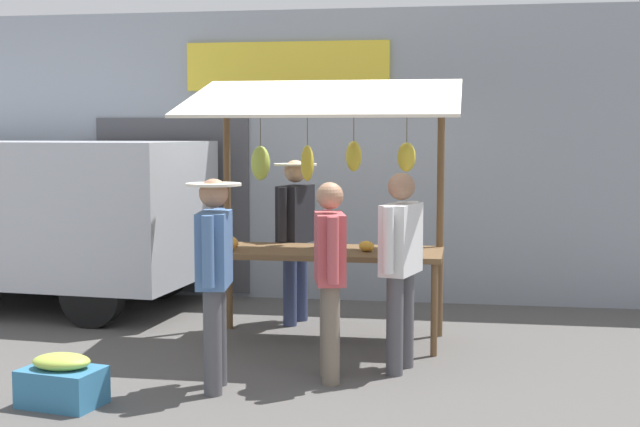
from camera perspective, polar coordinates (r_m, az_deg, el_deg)
ground_plane at (r=8.52m, az=0.33°, el=-8.21°), size 40.00×40.00×0.00m
street_backdrop at (r=10.47m, az=1.96°, el=3.70°), size 9.00×0.30×3.40m
market_stall at (r=8.32m, az=0.28°, el=2.24°), size 2.50×1.46×2.50m
vendor_with_sunhat at (r=9.15m, az=-1.59°, el=-0.85°), size 0.44×0.70×1.70m
shopper_in_grey_tee at (r=6.82m, az=-6.80°, el=-3.38°), size 0.42×0.69×1.64m
shopper_with_ponytail at (r=7.35m, az=5.22°, el=-2.80°), size 0.34×0.68×1.65m
shopper_with_shopping_bag at (r=7.06m, az=0.63°, el=-3.47°), size 0.33×0.67×1.59m
produce_crate_near at (r=6.83m, az=-16.25°, el=-10.34°), size 0.63×0.49×0.39m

